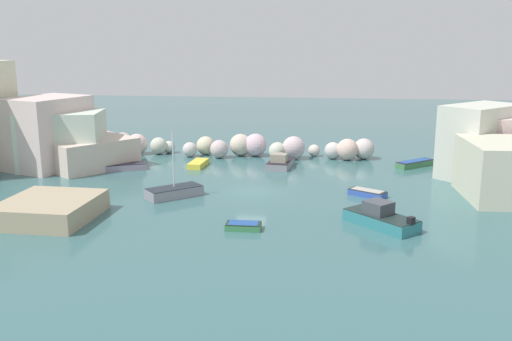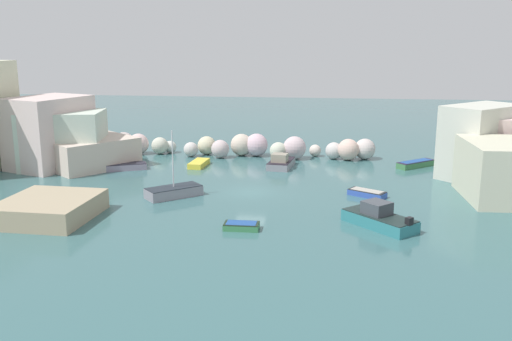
# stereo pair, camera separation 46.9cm
# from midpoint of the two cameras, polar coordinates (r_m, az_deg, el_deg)

# --- Properties ---
(cove_water) EXTENTS (160.00, 160.00, 0.00)m
(cove_water) POSITION_cam_midpoint_polar(r_m,az_deg,el_deg) (46.78, -0.30, -2.20)
(cove_water) COLOR #396467
(cove_water) RESTS_ON ground
(cliff_headland_left) EXTENTS (26.72, 19.09, 10.38)m
(cliff_headland_left) POSITION_cam_midpoint_polar(r_m,az_deg,el_deg) (61.88, -23.20, 3.29)
(cliff_headland_left) COLOR beige
(cliff_headland_left) RESTS_ON ground
(rock_breakwater) EXTENTS (28.65, 3.69, 2.45)m
(rock_breakwater) POSITION_cam_midpoint_polar(r_m,az_deg,el_deg) (60.93, -1.18, 2.42)
(rock_breakwater) COLOR beige
(rock_breakwater) RESTS_ON ground
(stone_dock) EXTENTS (6.22, 6.82, 1.46)m
(stone_dock) POSITION_cam_midpoint_polar(r_m,az_deg,el_deg) (42.26, -19.85, -3.63)
(stone_dock) COLOR tan
(stone_dock) RESTS_ON ground
(moored_boat_0) EXTENTS (2.58, 4.43, 1.50)m
(moored_boat_0) POSITION_cam_midpoint_polar(r_m,az_deg,el_deg) (55.78, 2.77, 0.82)
(moored_boat_0) COLOR gray
(moored_boat_0) RESTS_ON cove_water
(moored_boat_1) EXTENTS (2.35, 1.26, 0.46)m
(moored_boat_1) POSITION_cam_midpoint_polar(r_m,az_deg,el_deg) (37.68, -1.12, -5.60)
(moored_boat_1) COLOR #3B8250
(moored_boat_1) RESTS_ON cove_water
(moored_boat_2) EXTENTS (3.17, 2.57, 0.52)m
(moored_boat_2) POSITION_cam_midpoint_polar(r_m,az_deg,el_deg) (46.38, 11.43, -2.25)
(moored_boat_2) COLOR #3455B4
(moored_boat_2) RESTS_ON cove_water
(moored_boat_3) EXTENTS (1.58, 3.46, 0.53)m
(moored_boat_3) POSITION_cam_midpoint_polar(r_m,az_deg,el_deg) (56.63, -5.55, 0.70)
(moored_boat_3) COLOR yellow
(moored_boat_3) RESTS_ON cove_water
(moored_boat_4) EXTENTS (4.51, 4.28, 5.38)m
(moored_boat_4) POSITION_cam_midpoint_polar(r_m,az_deg,el_deg) (45.74, -8.01, -2.12)
(moored_boat_4) COLOR gray
(moored_boat_4) RESTS_ON cove_water
(moored_boat_5) EXTENTS (4.58, 3.06, 0.63)m
(moored_boat_5) POSITION_cam_midpoint_polar(r_m,az_deg,el_deg) (56.21, -13.01, 0.38)
(moored_boat_5) COLOR gray
(moored_boat_5) RESTS_ON cove_water
(moored_boat_6) EXTENTS (4.04, 3.69, 0.63)m
(moored_boat_6) POSITION_cam_midpoint_polar(r_m,az_deg,el_deg) (58.22, 16.05, 0.65)
(moored_boat_6) COLOR #407A48
(moored_boat_6) RESTS_ON cove_water
(moored_boat_7) EXTENTS (5.09, 5.16, 1.69)m
(moored_boat_7) POSITION_cam_midpoint_polar(r_m,az_deg,el_deg) (39.06, 12.65, -4.72)
(moored_boat_7) COLOR teal
(moored_boat_7) RESTS_ON cove_water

